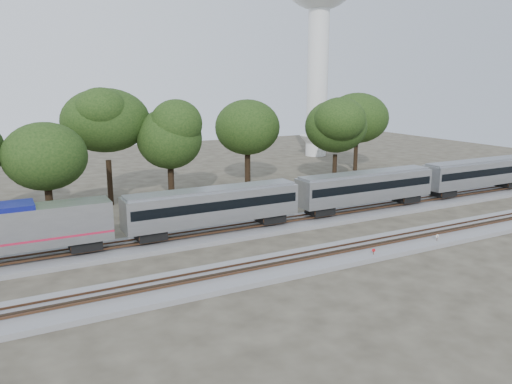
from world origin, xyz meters
TOP-DOWN VIEW (x-y plane):
  - ground at (0.00, 0.00)m, footprint 160.00×160.00m
  - track_far at (0.00, 6.00)m, footprint 160.00×5.00m
  - track_near at (0.00, -4.00)m, footprint 160.00×5.00m
  - train at (32.18, 6.00)m, footprint 124.54×3.03m
  - switch_stand_red at (4.82, -5.80)m, footprint 0.28×0.14m
  - switch_stand_white at (12.35, -5.63)m, footprint 0.32×0.06m
  - switch_lever at (7.94, -5.48)m, footprint 0.57×0.44m
  - water_tower at (34.47, 45.68)m, footprint 14.24×14.24m
  - tree_2 at (-17.79, 16.81)m, footprint 7.35×7.35m
  - tree_3 at (-10.42, 23.37)m, footprint 10.21×10.21m
  - tree_4 at (-3.78, 20.62)m, footprint 8.01×8.01m
  - tree_5 at (8.94, 25.38)m, footprint 8.43×8.43m
  - tree_6 at (19.50, 19.41)m, footprint 8.60×8.60m
  - tree_7 at (30.46, 28.37)m, footprint 8.79×8.79m

SIDE VIEW (x-z plane):
  - ground at x=0.00m, z-range 0.00..0.00m
  - switch_lever at x=7.94m, z-range 0.00..0.30m
  - track_far at x=0.00m, z-range -0.16..0.57m
  - track_near at x=0.00m, z-range -0.16..0.57m
  - switch_stand_red at x=4.82m, z-range 0.13..1.04m
  - switch_stand_white at x=12.35m, z-range 0.14..1.14m
  - train at x=32.18m, z-range 0.90..5.37m
  - tree_2 at x=-17.79m, z-range 2.03..12.39m
  - tree_4 at x=-3.78m, z-range 2.22..13.52m
  - tree_5 at x=8.94m, z-range 2.33..14.22m
  - tree_6 at x=19.50m, z-range 2.38..14.51m
  - tree_7 at x=30.46m, z-range 2.43..14.82m
  - tree_3 at x=-10.42m, z-range 2.84..17.24m
  - water_tower at x=34.47m, z-range 9.49..48.91m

